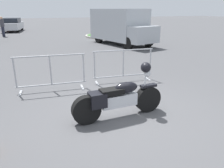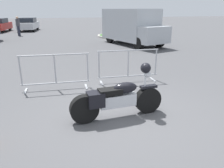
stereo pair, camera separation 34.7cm
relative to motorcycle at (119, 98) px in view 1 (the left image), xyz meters
name	(u,v)px [view 1 (the left image)]	position (x,y,z in m)	size (l,w,h in m)	color
ground_plane	(122,115)	(0.10, 0.05, -0.45)	(120.00, 120.00, 0.00)	#4C4C4F
motorcycle	(119,98)	(0.00, 0.00, 0.00)	(2.11, 0.32, 1.19)	black
crowd_barrier_near	(51,73)	(-1.15, 2.26, 0.10)	(2.01, 0.62, 1.07)	#9EA0A5
crowd_barrier_far	(123,65)	(1.16, 2.26, 0.10)	(2.01, 0.62, 1.07)	#9EA0A5
delivery_van	(121,26)	(4.44, 9.78, 0.79)	(3.08, 5.32, 2.31)	#B2B7BC
parked_car_silver	(12,25)	(-2.59, 22.57, 0.26)	(2.34, 4.36, 1.41)	#B7BABF
pedestrian	(2,26)	(-3.25, 17.65, 0.47)	(0.41, 0.41, 1.69)	#262838
planter_island	(108,32)	(5.26, 14.32, -0.08)	(4.05, 4.05, 1.24)	#ADA89E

